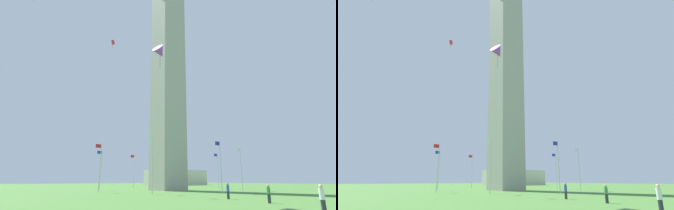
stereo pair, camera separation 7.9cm
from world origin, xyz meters
The scene contains 16 objects.
ground_plane centered at (0.00, 0.00, 0.00)m, with size 260.00×260.00×0.00m, color #477A33.
obelisk_monument centered at (0.00, 0.00, 26.66)m, with size 5.86×5.86×53.32m.
flagpole_n centered at (15.01, 0.00, 4.59)m, with size 1.12×0.14×8.40m.
flagpole_ne centered at (10.63, 10.57, 4.59)m, with size 1.12×0.14×8.40m.
flagpole_e centered at (0.06, 14.95, 4.59)m, with size 1.12×0.14×8.40m.
flagpole_se centered at (-10.52, 10.57, 4.59)m, with size 1.12×0.14×8.40m.
flagpole_s centered at (-14.90, 0.00, 4.59)m, with size 1.12×0.14×8.40m.
flagpole_sw centered at (-10.52, -10.57, 4.59)m, with size 1.12×0.14×8.40m.
flagpole_w centered at (0.06, -14.95, 4.59)m, with size 1.12×0.14×8.40m.
flagpole_nw centered at (10.63, -10.57, 4.59)m, with size 1.12×0.14×8.40m.
person_green_shirt centered at (10.75, 30.64, 0.81)m, with size 0.32×0.32×1.63m.
person_blue_shirt centered at (9.63, 24.80, 0.85)m, with size 0.32×0.32×1.70m.
person_white_shirt centered at (14.52, 37.03, 0.87)m, with size 0.32×0.32×1.76m.
kite_red_box centered at (15.27, 2.99, 27.63)m, with size 0.71×0.55×1.66m.
kite_purple_delta centered at (16.70, 21.53, 17.16)m, with size 2.30×1.99×3.02m.
distant_building centered at (-37.08, -45.46, 3.09)m, with size 25.93×10.53×6.18m.
Camera 1 is at (32.75, 45.48, 2.00)m, focal length 27.72 mm.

